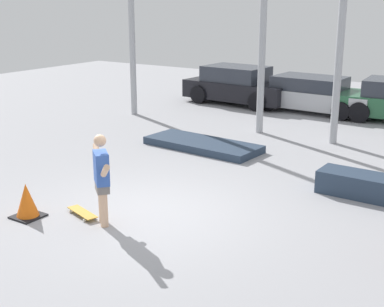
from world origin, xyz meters
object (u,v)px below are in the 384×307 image
at_px(manual_pad, 203,145).
at_px(grind_box, 374,187).
at_px(skateboard, 82,212).
at_px(parked_car_black, 238,86).
at_px(skateboarder, 102,176).
at_px(parked_car_silver, 313,94).
at_px(traffic_cone, 27,201).

bearing_deg(manual_pad, grind_box, -14.88).
relative_size(skateboard, grind_box, 0.37).
height_order(skateboard, grind_box, grind_box).
bearing_deg(parked_car_black, skateboard, -72.17).
relative_size(skateboarder, skateboard, 2.01).
xyz_separation_m(parked_car_black, parked_car_silver, (2.81, 0.14, -0.08)).
bearing_deg(grind_box, manual_pad, 165.12).
xyz_separation_m(manual_pad, traffic_cone, (-0.15, -5.57, 0.21)).
distance_m(skateboard, manual_pad, 5.04).
distance_m(skateboard, traffic_cone, 0.99).
distance_m(skateboard, parked_car_silver, 11.12).
bearing_deg(manual_pad, parked_car_silver, 84.42).
bearing_deg(parked_car_silver, skateboard, -87.48).
height_order(skateboarder, manual_pad, skateboarder).
xyz_separation_m(skateboarder, skateboard, (-0.58, 0.07, -0.81)).
bearing_deg(traffic_cone, parked_car_silver, 86.33).
height_order(grind_box, parked_car_silver, parked_car_silver).
height_order(skateboard, manual_pad, manual_pad).
relative_size(parked_car_silver, traffic_cone, 6.83).
xyz_separation_m(grind_box, parked_car_black, (-6.94, 7.23, 0.43)).
height_order(grind_box, manual_pad, grind_box).
bearing_deg(skateboard, traffic_cone, -126.21).
bearing_deg(skateboarder, traffic_cone, -119.65).
distance_m(skateboarder, manual_pad, 5.26).
bearing_deg(traffic_cone, grind_box, 41.53).
distance_m(parked_car_black, traffic_cone, 11.73).
xyz_separation_m(manual_pad, parked_car_silver, (0.60, 6.11, 0.49)).
xyz_separation_m(skateboarder, manual_pad, (-1.19, 5.06, -0.78)).
height_order(parked_car_black, traffic_cone, parked_car_black).
bearing_deg(parked_car_silver, skateboarder, -84.53).
xyz_separation_m(skateboarder, grind_box, (3.53, 3.81, -0.64)).
xyz_separation_m(parked_car_silver, traffic_cone, (-0.75, -11.68, -0.28)).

